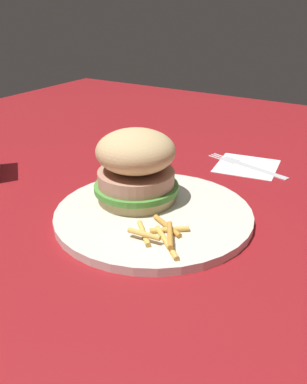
# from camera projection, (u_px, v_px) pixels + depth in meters

# --- Properties ---
(ground_plane) EXTENTS (1.60, 1.60, 0.00)m
(ground_plane) POSITION_uv_depth(u_px,v_px,m) (150.00, 210.00, 0.64)
(ground_plane) COLOR maroon
(plate) EXTENTS (0.29, 0.29, 0.01)m
(plate) POSITION_uv_depth(u_px,v_px,m) (154.00, 214.00, 0.62)
(plate) COLOR silver
(plate) RESTS_ON ground_plane
(sandwich) EXTENTS (0.13, 0.13, 0.11)m
(sandwich) POSITION_uv_depth(u_px,v_px,m) (135.00, 167.00, 0.63)
(sandwich) COLOR tan
(sandwich) RESTS_ON plate
(fries_pile) EXTENTS (0.08, 0.09, 0.01)m
(fries_pile) POSITION_uv_depth(u_px,v_px,m) (161.00, 234.00, 0.55)
(fries_pile) COLOR gold
(fries_pile) RESTS_ON plate
(napkin) EXTENTS (0.13, 0.13, 0.00)m
(napkin) POSITION_uv_depth(u_px,v_px,m) (247.00, 166.00, 0.81)
(napkin) COLOR white
(napkin) RESTS_ON ground_plane
(fork) EXTENTS (0.06, 0.17, 0.00)m
(fork) POSITION_uv_depth(u_px,v_px,m) (246.00, 164.00, 0.81)
(fork) COLOR silver
(fork) RESTS_ON napkin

